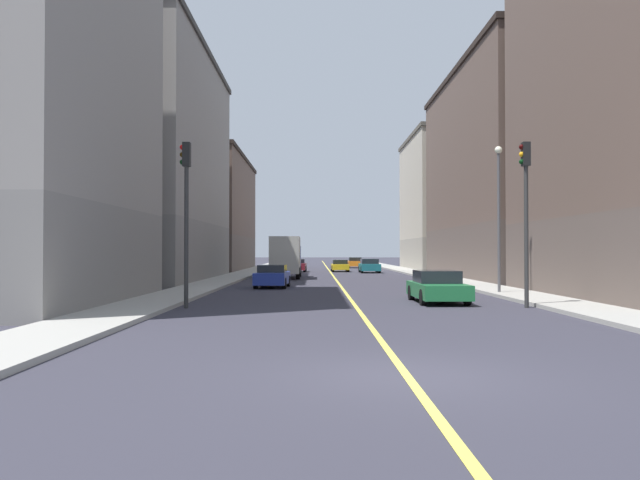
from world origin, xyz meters
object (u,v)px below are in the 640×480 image
(traffic_light_left_near, at_px, (526,201))
(box_truck, at_px, (286,256))
(building_left_far, at_px, (456,203))
(car_blue, at_px, (272,276))
(car_yellow, at_px, (340,266))
(building_left_mid, at_px, (521,174))
(car_orange, at_px, (355,263))
(building_right_distant, at_px, (198,214))
(street_lamp_left_near, at_px, (499,203))
(car_maroon, at_px, (297,266))
(traffic_light_right_near, at_px, (186,201))
(car_teal, at_px, (369,266))
(building_right_midblock, at_px, (136,166))
(car_green, at_px, (437,287))

(traffic_light_left_near, relative_size, box_truck, 0.89)
(building_left_far, distance_m, car_blue, 40.74)
(building_left_far, bearing_deg, car_yellow, -152.64)
(building_left_mid, relative_size, car_yellow, 6.12)
(traffic_light_left_near, relative_size, car_blue, 1.54)
(car_orange, bearing_deg, building_right_distant, -152.26)
(building_right_distant, height_order, car_orange, building_right_distant)
(street_lamp_left_near, distance_m, car_maroon, 35.74)
(traffic_light_right_near, xyz_separation_m, box_truck, (2.56, 25.67, -2.30))
(building_left_mid, xyz_separation_m, traffic_light_left_near, (-8.29, -25.72, -4.18))
(traffic_light_right_near, bearing_deg, building_left_far, 66.61)
(street_lamp_left_near, distance_m, car_yellow, 35.47)
(car_orange, distance_m, car_yellow, 15.05)
(car_teal, bearing_deg, building_left_mid, -49.24)
(building_left_far, height_order, traffic_light_right_near, building_left_far)
(traffic_light_left_near, distance_m, car_maroon, 42.08)
(building_right_midblock, distance_m, car_blue, 16.11)
(car_orange, relative_size, car_teal, 0.98)
(traffic_light_left_near, bearing_deg, building_right_distant, 114.14)
(building_right_midblock, height_order, building_right_distant, building_right_midblock)
(traffic_light_right_near, bearing_deg, car_green, 14.27)
(traffic_light_left_near, xyz_separation_m, car_orange, (-2.83, 56.46, -3.37))
(car_maroon, height_order, car_green, car_green)
(car_orange, height_order, car_teal, car_teal)
(building_left_far, height_order, car_maroon, building_left_far)
(building_right_distant, distance_m, car_green, 48.29)
(building_right_midblock, distance_m, car_green, 28.09)
(traffic_light_left_near, bearing_deg, traffic_light_right_near, 180.00)
(car_maroon, relative_size, car_yellow, 1.06)
(car_orange, distance_m, car_blue, 43.95)
(car_yellow, bearing_deg, building_right_midblock, -129.35)
(building_right_distant, bearing_deg, car_maroon, -28.45)
(car_maroon, bearing_deg, building_right_distant, 151.55)
(traffic_light_left_near, bearing_deg, building_left_mid, 72.13)
(building_left_mid, height_order, building_right_midblock, building_right_midblock)
(traffic_light_left_near, xyz_separation_m, car_yellow, (-5.33, 41.62, -3.41))
(car_orange, height_order, car_green, car_orange)
(traffic_light_left_near, bearing_deg, car_yellow, 97.30)
(traffic_light_left_near, relative_size, traffic_light_right_near, 1.00)
(car_maroon, distance_m, car_yellow, 4.50)
(building_left_far, distance_m, traffic_light_left_near, 49.51)
(car_orange, relative_size, car_green, 0.88)
(building_right_midblock, relative_size, car_teal, 5.42)
(building_right_midblock, relative_size, box_truck, 3.19)
(car_maroon, height_order, car_yellow, car_maroon)
(building_left_mid, height_order, car_teal, building_left_mid)
(traffic_light_left_near, bearing_deg, car_blue, 128.33)
(building_left_far, relative_size, building_right_distant, 0.74)
(car_maroon, bearing_deg, traffic_light_left_near, -76.55)
(building_right_midblock, bearing_deg, building_left_far, 41.77)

